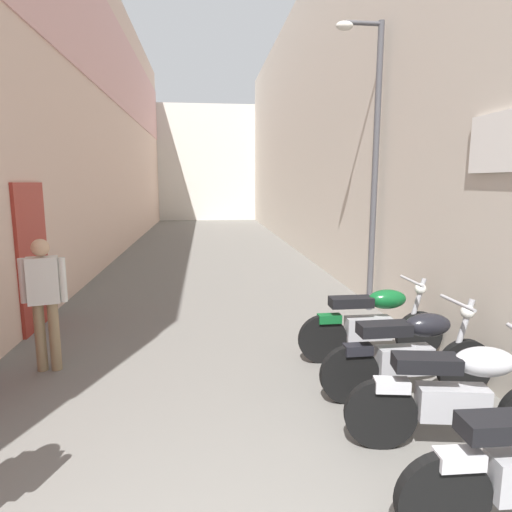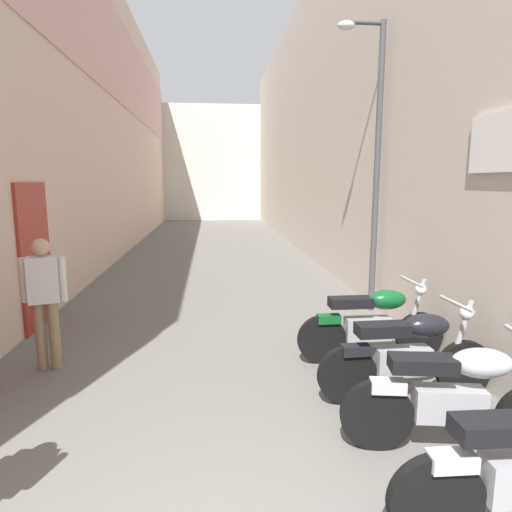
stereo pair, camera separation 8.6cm
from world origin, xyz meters
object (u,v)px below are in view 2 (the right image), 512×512
street_lamp (373,148)px  pedestrian_mid_alley (44,294)px  motorcycle_second (457,395)px  motorcycle_third (408,353)px  motorcycle_fourth (373,322)px

street_lamp → pedestrian_mid_alley: bearing=-156.7°
motorcycle_second → motorcycle_third: 0.89m
motorcycle_third → motorcycle_fourth: (0.00, 1.00, 0.00)m
pedestrian_mid_alley → street_lamp: size_ratio=0.33×
motorcycle_second → motorcycle_fourth: (0.00, 1.90, 0.00)m
motorcycle_third → motorcycle_fourth: same height
motorcycle_fourth → motorcycle_third: bearing=-90.0°
motorcycle_third → motorcycle_fourth: size_ratio=1.00×
pedestrian_mid_alley → motorcycle_fourth: bearing=-2.3°
motorcycle_fourth → pedestrian_mid_alley: (-3.91, 0.16, 0.42)m
motorcycle_second → pedestrian_mid_alley: pedestrian_mid_alley is taller
motorcycle_third → pedestrian_mid_alley: pedestrian_mid_alley is taller
motorcycle_second → motorcycle_third: same height
motorcycle_second → street_lamp: size_ratio=0.39×
motorcycle_third → motorcycle_fourth: 1.00m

